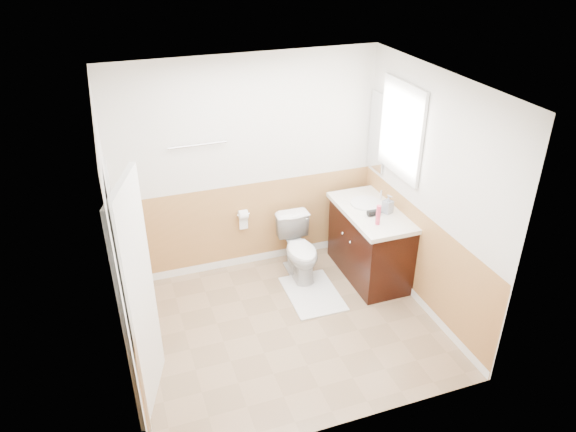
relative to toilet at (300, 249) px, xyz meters
name	(u,v)px	position (x,y,z in m)	size (l,w,h in m)	color
floor	(287,327)	(-0.45, -0.84, -0.35)	(3.00, 3.00, 0.00)	#8C7051
ceiling	(287,85)	(-0.45, -0.84, 2.15)	(3.00, 3.00, 0.00)	white
wall_back	(248,167)	(-0.45, 0.46, 0.90)	(3.00, 3.00, 0.00)	silver
wall_front	(347,304)	(-0.45, -2.14, 0.90)	(3.00, 3.00, 0.00)	silver
wall_left	(117,250)	(-1.95, -0.84, 0.90)	(3.00, 3.00, 0.00)	silver
wall_right	(429,196)	(1.05, -0.84, 0.90)	(3.00, 3.00, 0.00)	silver
wainscot_back	(251,226)	(-0.45, 0.45, 0.15)	(3.00, 3.00, 0.00)	#C1844D
wainscot_front	(341,379)	(-0.45, -2.13, 0.15)	(3.00, 3.00, 0.00)	#C1844D
wainscot_left	(131,320)	(-1.94, -0.84, 0.15)	(2.60, 2.60, 0.00)	#C1844D
wainscot_right	(419,259)	(1.04, -0.84, 0.15)	(2.60, 2.60, 0.00)	#C1844D
toilet	(300,249)	(0.00, 0.00, 0.00)	(0.39, 0.69, 0.70)	white
bath_mat	(313,294)	(0.00, -0.42, -0.34)	(0.55, 0.80, 0.02)	silver
vanity_cabinet	(370,244)	(0.76, -0.25, 0.05)	(0.55, 1.10, 0.80)	black
vanity_knob_left	(350,242)	(0.46, -0.35, 0.20)	(0.03, 0.03, 0.03)	silver
vanity_knob_right	(343,233)	(0.46, -0.15, 0.20)	(0.03, 0.03, 0.03)	silver
countertop	(372,212)	(0.75, -0.25, 0.48)	(0.60, 1.15, 0.05)	silver
sink_basin	(367,203)	(0.76, -0.10, 0.51)	(0.36, 0.36, 0.02)	silver
faucet	(381,196)	(0.94, -0.10, 0.57)	(0.02, 0.02, 0.14)	silver
lotion_bottle	(378,215)	(0.66, -0.55, 0.61)	(0.05, 0.05, 0.22)	#D03654
soap_dispenser	(388,204)	(0.88, -0.36, 0.61)	(0.10, 0.10, 0.21)	gray
hair_dryer_body	(374,213)	(0.71, -0.37, 0.54)	(0.07, 0.07, 0.14)	black
hair_dryer_handle	(369,214)	(0.68, -0.33, 0.51)	(0.03, 0.03, 0.07)	black
mirror_panel	(377,132)	(1.03, 0.26, 1.20)	(0.02, 0.35, 0.90)	silver
window_frame	(401,130)	(1.02, -0.25, 1.40)	(0.04, 0.80, 1.00)	white
window_glass	(403,130)	(1.04, -0.25, 1.40)	(0.01, 0.70, 0.90)	white
door	(139,301)	(-1.85, -1.29, 0.67)	(0.05, 0.80, 2.04)	white
door_frame	(129,302)	(-1.93, -1.29, 0.68)	(0.02, 0.92, 2.10)	white
door_knob	(143,283)	(-1.79, -0.96, 0.60)	(0.06, 0.06, 0.06)	silver
towel_bar	(198,145)	(-1.00, 0.41, 1.25)	(0.02, 0.02, 0.62)	silver
tp_holder_bar	(243,215)	(-0.55, 0.39, 0.35)	(0.02, 0.02, 0.14)	silver
tp_roll	(243,215)	(-0.55, 0.39, 0.35)	(0.11, 0.11, 0.10)	white
tp_sheet	(244,223)	(-0.55, 0.39, 0.24)	(0.10, 0.01, 0.16)	white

